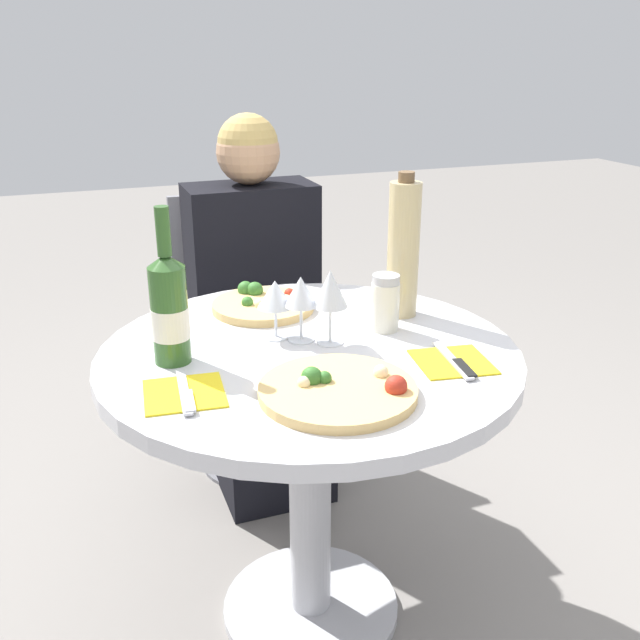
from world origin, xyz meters
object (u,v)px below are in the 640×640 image
dining_table (310,410)px  chair_behind_diner (249,339)px  pizza_large (339,390)px  wine_bottle (169,309)px  tall_carafe (403,249)px  seated_diner (261,328)px

dining_table → chair_behind_diner: chair_behind_diner is taller
dining_table → pizza_large: size_ratio=3.04×
dining_table → wine_bottle: bearing=172.3°
pizza_large → tall_carafe: (0.30, 0.35, 0.15)m
dining_table → seated_diner: 0.66m
dining_table → tall_carafe: bearing=24.1°
dining_table → seated_diner: seated_diner is taller
chair_behind_diner → pizza_large: 1.07m
dining_table → seated_diner: size_ratio=0.79×
dining_table → pizza_large: (-0.02, -0.23, 0.16)m
seated_diner → tall_carafe: 0.68m
pizza_large → tall_carafe: 0.49m
seated_diner → wine_bottle: (-0.36, -0.61, 0.32)m
wine_bottle → tall_carafe: size_ratio=0.94×
dining_table → wine_bottle: 0.39m
tall_carafe → chair_behind_diner: bearing=107.8°
chair_behind_diner → seated_diner: 0.17m
dining_table → chair_behind_diner: size_ratio=1.03×
seated_diner → wine_bottle: bearing=59.8°
pizza_large → tall_carafe: tall_carafe is taller
seated_diner → wine_bottle: seated_diner is taller
seated_diner → pizza_large: bearing=84.2°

